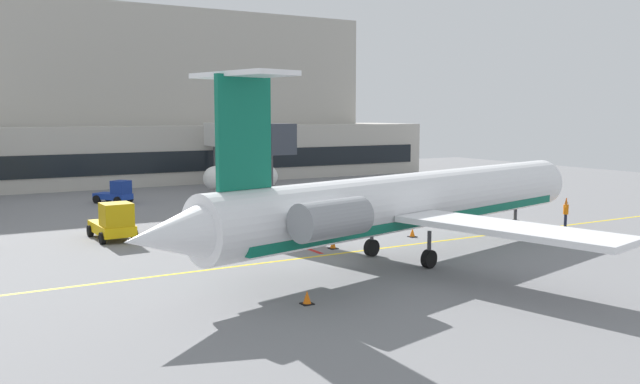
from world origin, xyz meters
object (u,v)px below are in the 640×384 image
object	(u,v)px
fuel_tank	(241,178)
marshaller	(566,213)
regional_jet	(409,202)
pushback_tractor	(116,193)
baggage_tug	(114,223)

from	to	relation	value
fuel_tank	marshaller	bearing A→B (deg)	-69.14
regional_jet	marshaller	xyz separation A→B (m)	(14.99, 2.49, -2.02)
regional_jet	marshaller	bearing A→B (deg)	9.43
pushback_tractor	marshaller	size ratio (longest dim) A/B	1.74
regional_jet	fuel_tank	xyz separation A→B (m)	(4.09, 31.10, -1.54)
baggage_tug	marshaller	bearing A→B (deg)	-21.55
baggage_tug	marshaller	size ratio (longest dim) A/B	2.11
baggage_tug	fuel_tank	distance (m)	24.08
pushback_tractor	regional_jet	bearing A→B (deg)	-74.94
fuel_tank	marshaller	world-z (taller)	fuel_tank
marshaller	fuel_tank	bearing A→B (deg)	110.86
baggage_tug	pushback_tractor	size ratio (longest dim) A/B	1.21
pushback_tractor	fuel_tank	bearing A→B (deg)	7.39
pushback_tractor	marshaller	distance (m)	35.46
regional_jet	marshaller	world-z (taller)	regional_jet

